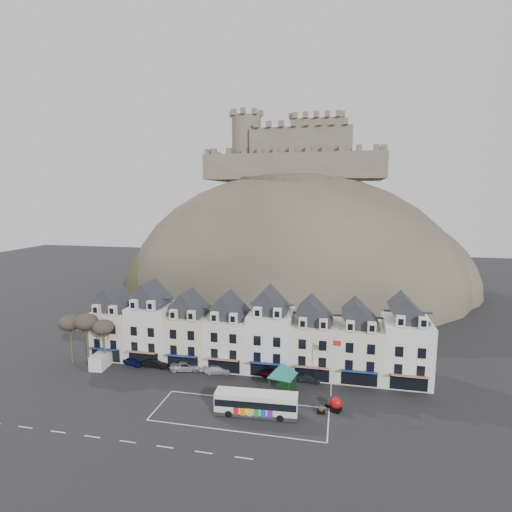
{
  "coord_description": "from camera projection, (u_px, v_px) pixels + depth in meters",
  "views": [
    {
      "loc": [
        13.81,
        -44.34,
        27.46
      ],
      "look_at": [
        -0.85,
        24.0,
        16.87
      ],
      "focal_mm": 28.0,
      "sensor_mm": 36.0,
      "label": 1
    }
  ],
  "objects": [
    {
      "name": "ground",
      "position": [
        222.0,
        418.0,
        49.84
      ],
      "size": [
        300.0,
        300.0,
        0.0
      ],
      "primitive_type": "plane",
      "color": "black",
      "rests_on": "ground"
    },
    {
      "name": "coach_bay_markings",
      "position": [
        240.0,
        414.0,
        50.64
      ],
      "size": [
        22.0,
        7.5,
        0.01
      ],
      "primitive_type": "cube",
      "color": "silver",
      "rests_on": "ground"
    },
    {
      "name": "townhouse_terrace",
      "position": [
        252.0,
        334.0,
        64.46
      ],
      "size": [
        54.4,
        9.35,
        11.8
      ],
      "color": "beige",
      "rests_on": "ground"
    },
    {
      "name": "castle_hill",
      "position": [
        295.0,
        290.0,
        116.22
      ],
      "size": [
        100.0,
        76.0,
        68.0
      ],
      "color": "#3A362C",
      "rests_on": "ground"
    },
    {
      "name": "castle",
      "position": [
        298.0,
        152.0,
        117.13
      ],
      "size": [
        50.2,
        22.2,
        22.0
      ],
      "color": "#5F5849",
      "rests_on": "ground"
    },
    {
      "name": "tree_left_far",
      "position": [
        70.0,
        323.0,
        64.98
      ],
      "size": [
        3.61,
        3.61,
        8.24
      ],
      "color": "#3A2C25",
      "rests_on": "ground"
    },
    {
      "name": "tree_left_mid",
      "position": [
        86.0,
        322.0,
        64.3
      ],
      "size": [
        3.78,
        3.78,
        8.64
      ],
      "color": "#3A2C25",
      "rests_on": "ground"
    },
    {
      "name": "tree_left_near",
      "position": [
        103.0,
        328.0,
        63.78
      ],
      "size": [
        3.43,
        3.43,
        7.84
      ],
      "color": "#3A2C25",
      "rests_on": "ground"
    },
    {
      "name": "bus",
      "position": [
        256.0,
        403.0,
        50.3
      ],
      "size": [
        10.55,
        3.03,
        2.94
      ],
      "rotation": [
        0.0,
        0.0,
        0.06
      ],
      "color": "#262628",
      "rests_on": "ground"
    },
    {
      "name": "bus_shelter",
      "position": [
        283.0,
        370.0,
        55.64
      ],
      "size": [
        6.82,
        6.82,
        4.43
      ],
      "rotation": [
        0.0,
        0.0,
        -0.21
      ],
      "color": "black",
      "rests_on": "ground"
    },
    {
      "name": "red_buoy",
      "position": [
        336.0,
        404.0,
        51.23
      ],
      "size": [
        1.64,
        1.64,
        1.86
      ],
      "rotation": [
        0.0,
        0.0,
        -0.4
      ],
      "color": "black",
      "rests_on": "ground"
    },
    {
      "name": "flagpole",
      "position": [
        332.0,
        364.0,
        54.39
      ],
      "size": [
        1.21,
        0.16,
        8.38
      ],
      "rotation": [
        0.0,
        0.0,
        -0.07
      ],
      "color": "silver",
      "rests_on": "ground"
    },
    {
      "name": "white_van",
      "position": [
        103.0,
        359.0,
        64.88
      ],
      "size": [
        2.7,
        5.24,
        2.3
      ],
      "rotation": [
        0.0,
        0.0,
        0.1
      ],
      "color": "silver",
      "rests_on": "ground"
    },
    {
      "name": "planter_west",
      "position": [
        321.0,
        410.0,
        50.71
      ],
      "size": [
        1.05,
        0.7,
        1.0
      ],
      "rotation": [
        0.0,
        0.0,
        0.11
      ],
      "color": "black",
      "rests_on": "ground"
    },
    {
      "name": "planter_east",
      "position": [
        329.0,
        404.0,
        52.09
      ],
      "size": [
        1.05,
        0.81,
        0.94
      ],
      "rotation": [
        0.0,
        0.0,
        -0.41
      ],
      "color": "black",
      "rests_on": "ground"
    },
    {
      "name": "car_navy",
      "position": [
        134.0,
        361.0,
        65.24
      ],
      "size": [
        4.16,
        2.7,
        1.32
      ],
      "primitive_type": "imported",
      "rotation": [
        0.0,
        0.0,
        1.25
      ],
      "color": "#0C113D",
      "rests_on": "ground"
    },
    {
      "name": "car_black",
      "position": [
        156.0,
        363.0,
        64.4
      ],
      "size": [
        4.47,
        1.69,
        1.46
      ],
      "primitive_type": "imported",
      "rotation": [
        0.0,
        0.0,
        1.54
      ],
      "color": "black",
      "rests_on": "ground"
    },
    {
      "name": "car_silver",
      "position": [
        186.0,
        366.0,
        63.33
      ],
      "size": [
        5.45,
        3.61,
        1.41
      ],
      "primitive_type": "imported",
      "rotation": [
        0.0,
        0.0,
        1.85
      ],
      "color": "#AEAFB6",
      "rests_on": "ground"
    },
    {
      "name": "car_white",
      "position": [
        218.0,
        369.0,
        62.26
      ],
      "size": [
        4.49,
        2.64,
        1.22
      ],
      "primitive_type": "imported",
      "rotation": [
        0.0,
        0.0,
        1.81
      ],
      "color": "silver",
      "rests_on": "ground"
    },
    {
      "name": "car_maroon",
      "position": [
        276.0,
        374.0,
        60.33
      ],
      "size": [
        4.7,
        2.75,
        1.5
      ],
      "primitive_type": "imported",
      "rotation": [
        0.0,
        0.0,
        1.34
      ],
      "color": "#520411",
      "rests_on": "ground"
    },
    {
      "name": "car_charcoal",
      "position": [
        308.0,
        378.0,
        59.35
      ],
      "size": [
        3.84,
        1.58,
        1.24
      ],
      "primitive_type": "imported",
      "rotation": [
        0.0,
        0.0,
        1.5
      ],
      "color": "black",
      "rests_on": "ground"
    }
  ]
}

